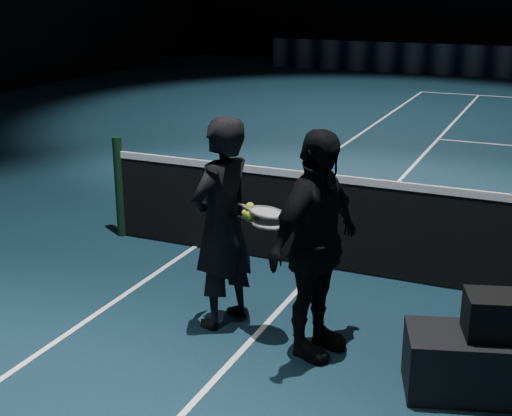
{
  "coord_description": "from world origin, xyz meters",
  "views": [
    {
      "loc": [
        -2.07,
        -6.16,
        2.68
      ],
      "look_at": [
        -4.13,
        -1.5,
        1.05
      ],
      "focal_mm": 50.0,
      "sensor_mm": 36.0,
      "label": 1
    }
  ],
  "objects_px": {
    "racket_lower": "(269,224)",
    "player_a": "(222,224)",
    "racket_upper": "(267,212)",
    "player_b": "(315,246)",
    "tennis_balls": "(249,212)"
  },
  "relations": [
    {
      "from": "racket_lower",
      "to": "tennis_balls",
      "type": "relative_size",
      "value": 5.67
    },
    {
      "from": "player_a",
      "to": "racket_upper",
      "type": "distance_m",
      "value": 0.43
    },
    {
      "from": "player_a",
      "to": "player_b",
      "type": "distance_m",
      "value": 0.85
    },
    {
      "from": "player_b",
      "to": "tennis_balls",
      "type": "bearing_deg",
      "value": 93.88
    },
    {
      "from": "player_a",
      "to": "racket_lower",
      "type": "bearing_deg",
      "value": 94.75
    },
    {
      "from": "racket_lower",
      "to": "tennis_balls",
      "type": "height_order",
      "value": "tennis_balls"
    },
    {
      "from": "racket_upper",
      "to": "tennis_balls",
      "type": "relative_size",
      "value": 5.67
    },
    {
      "from": "player_a",
      "to": "tennis_balls",
      "type": "height_order",
      "value": "player_a"
    },
    {
      "from": "racket_upper",
      "to": "tennis_balls",
      "type": "bearing_deg",
      "value": -170.43
    },
    {
      "from": "player_b",
      "to": "tennis_balls",
      "type": "height_order",
      "value": "player_b"
    },
    {
      "from": "player_a",
      "to": "tennis_balls",
      "type": "bearing_deg",
      "value": 95.87
    },
    {
      "from": "player_a",
      "to": "tennis_balls",
      "type": "distance_m",
      "value": 0.29
    },
    {
      "from": "player_a",
      "to": "racket_lower",
      "type": "height_order",
      "value": "player_a"
    },
    {
      "from": "racket_lower",
      "to": "player_a",
      "type": "bearing_deg",
      "value": -180.0
    },
    {
      "from": "player_b",
      "to": "tennis_balls",
      "type": "relative_size",
      "value": 14.24
    }
  ]
}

